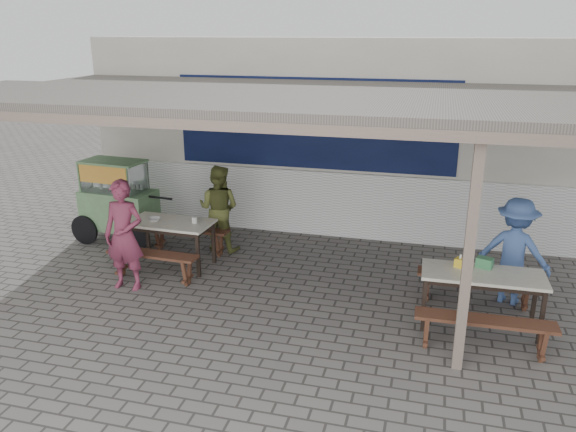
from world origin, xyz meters
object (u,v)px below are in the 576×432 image
Objects in this scene: bench_right_wall at (476,282)px; tissue_box at (460,263)px; patron_street_side at (124,235)px; donation_box at (485,263)px; bench_left_wall at (189,234)px; vendor_cart at (117,198)px; patron_wall_side at (219,208)px; patron_right_table at (514,251)px; condiment_jar at (194,220)px; table_left at (170,226)px; bench_left_street at (153,260)px; bench_right_street at (484,327)px; table_right at (483,279)px; condiment_bowl at (154,219)px.

bench_right_wall is 13.96× the size of tissue_box.
donation_box is at bearing 1.63° from patron_street_side.
bench_left_wall is 0.76× the size of vendor_cart.
patron_wall_side reaches higher than donation_box.
bench_left_wall is 0.90× the size of bench_right_wall.
condiment_jar is at bearing 17.28° from patron_right_table.
table_left is 0.96m from patron_street_side.
table_left is at bearing 17.71° from patron_right_table.
vendor_cart is (-1.37, 1.38, 0.47)m from bench_left_street.
bench_right_street is 0.84× the size of vendor_cart.
condiment_jar is (-4.28, 0.66, -0.02)m from donation_box.
bench_left_wall is 0.88× the size of patron_street_side.
table_left is 11.78× the size of tissue_box.
table_right is at bearing -14.76° from bench_left_wall.
patron_street_side is at bearing -176.67° from donation_box.
tissue_box reaches higher than condiment_jar.
bench_right_street is at bearing -7.90° from patron_street_side.
table_left is 0.99m from patron_wall_side.
table_left is 0.42m from condiment_jar.
condiment_jar is at bearing 176.10° from bench_right_wall.
table_left is 0.83× the size of patron_street_side.
vendor_cart is 6.55m from patron_right_table.
bench_left_wall is at bearing 162.11° from table_right.
bench_left_street is 5.19m from patron_right_table.
table_left is 0.68m from bench_left_wall.
table_right is 0.79× the size of vendor_cart.
condiment_jar is at bearing 87.24° from patron_wall_side.
patron_street_side reaches higher than bench_left_wall.
patron_street_side is at bearing 27.24° from patron_right_table.
vendor_cart is (-1.40, 0.78, 0.13)m from table_left.
table_right is 0.94× the size of bench_right_wall.
bench_left_wall is at bearing 155.25° from bench_right_street.
table_right is (4.68, -0.21, 0.33)m from bench_left_street.
table_right is at bearing -95.04° from donation_box.
bench_left_wall is 7.51× the size of condiment_bowl.
table_left is 13.77× the size of condiment_jar.
condiment_jar is (1.80, -0.74, -0.00)m from vendor_cart.
patron_right_table is at bearing 45.05° from tissue_box.
table_left reaches higher than bench_left_wall.
patron_right_table is at bearing 2.75° from table_left.
condiment_bowl is (-0.28, -0.63, 0.44)m from bench_left_wall.
table_left is 0.84× the size of bench_right_street.
patron_right_table reaches higher than tissue_box.
bench_left_wall is 4.86m from table_right.
patron_street_side reaches higher than table_right.
bench_right_street is at bearing 90.73° from patron_right_table.
patron_right_table is (5.09, -0.54, 0.42)m from bench_left_wall.
bench_right_street is at bearing -15.10° from table_left.
bench_right_wall is 0.98× the size of patron_street_side.
patron_wall_side is 15.23× the size of condiment_jar.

